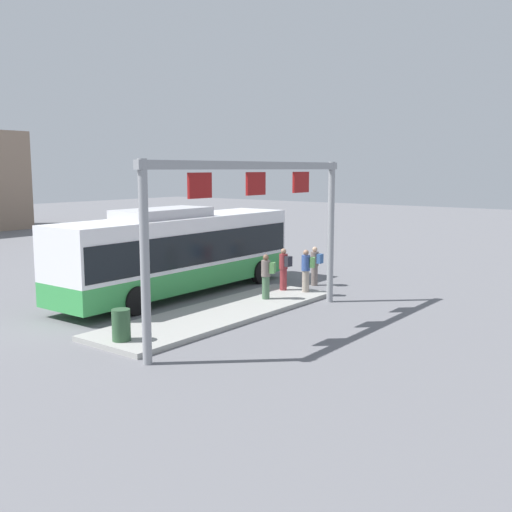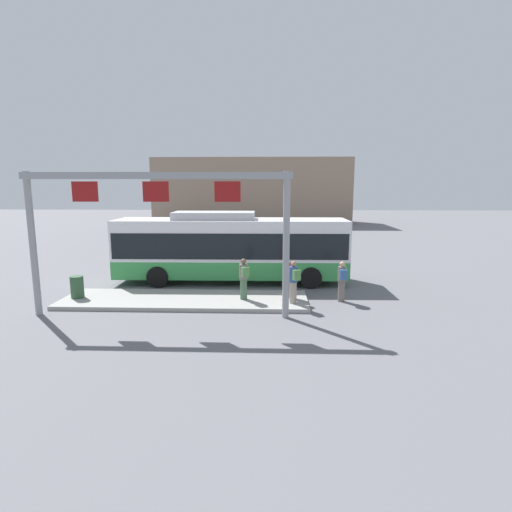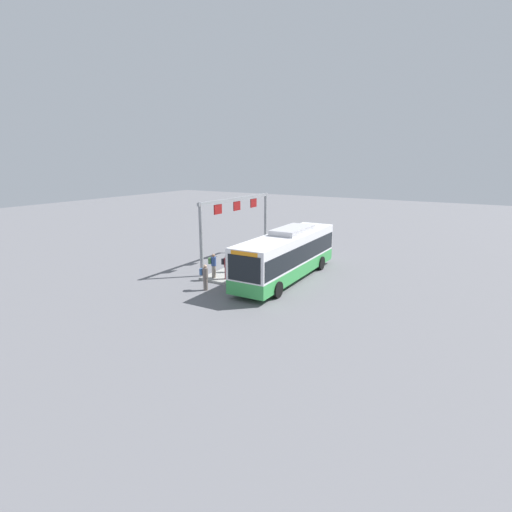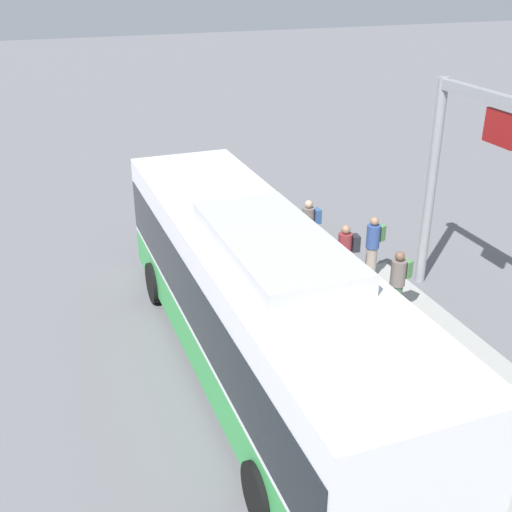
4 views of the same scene
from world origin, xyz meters
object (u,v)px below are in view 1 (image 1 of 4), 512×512
at_px(trash_bin, 121,325).
at_px(person_waiting_near, 284,268).
at_px(person_waiting_mid, 267,275).
at_px(person_waiting_far, 307,270).
at_px(bus_main, 179,249).
at_px(person_boarding, 315,265).

bearing_deg(trash_bin, person_waiting_near, 2.75).
xyz_separation_m(person_waiting_mid, person_waiting_far, (1.97, -0.48, 0.00)).
distance_m(person_waiting_far, trash_bin, 8.85).
bearing_deg(person_waiting_near, person_waiting_mid, 110.43).
xyz_separation_m(bus_main, person_waiting_far, (2.82, -4.17, -0.76)).
xyz_separation_m(person_boarding, person_waiting_near, (-2.26, 0.05, 0.16)).
bearing_deg(person_waiting_far, bus_main, 8.21).
relative_size(person_waiting_mid, trash_bin, 1.86).
distance_m(bus_main, person_waiting_near, 4.22).
bearing_deg(trash_bin, bus_main, 31.44).
bearing_deg(person_waiting_near, person_waiting_far, -158.27).
bearing_deg(person_waiting_far, person_waiting_near, -10.84).
bearing_deg(bus_main, trash_bin, -149.22).
relative_size(person_boarding, trash_bin, 1.86).
bearing_deg(person_waiting_far, trash_bin, 60.93).
bearing_deg(person_boarding, person_waiting_near, 86.68).
distance_m(person_waiting_near, person_waiting_mid, 1.78).
bearing_deg(person_waiting_near, bus_main, 45.00).
xyz_separation_m(person_waiting_near, person_waiting_mid, (-1.73, -0.42, 0.00)).
relative_size(bus_main, person_waiting_mid, 6.71).
bearing_deg(bus_main, person_waiting_far, -56.59).
relative_size(person_boarding, person_waiting_far, 1.00).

